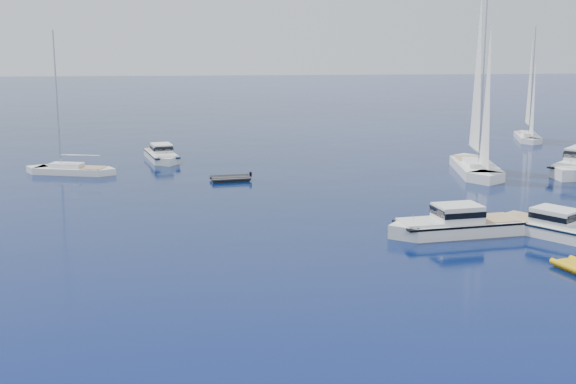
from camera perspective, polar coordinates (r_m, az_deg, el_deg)
The scene contains 8 objects.
ground at distance 35.55m, azimuth 11.36°, elevation -11.11°, with size 400.00×400.00×0.00m, color navy.
motor_cruiser_right at distance 55.52m, azimuth 19.06°, elevation -3.10°, with size 2.83×9.26×2.43m, color silver, non-canonical shape.
motor_cruiser_centre at distance 54.23m, azimuth 12.06°, elevation -3.04°, with size 3.07×10.05×2.64m, color silver, non-canonical shape.
motor_cruiser_horizon at distance 83.53m, azimuth -9.20°, elevation 2.30°, with size 2.62×8.58×2.25m, color silver, non-canonical shape.
sailboat_sails_r at distance 77.57m, azimuth 13.56°, elevation 1.38°, with size 3.54×13.61×20.00m, color white, non-canonical shape.
sailboat_far_l at distance 77.79m, azimuth -15.62°, elevation 1.30°, with size 2.49×9.59×14.09m, color silver, non-canonical shape.
sailboat_sails_far at distance 102.10m, azimuth 17.12°, elevation 3.66°, with size 2.55×9.83×14.44m, color silver, non-canonical shape.
tender_grey_far at distance 71.62m, azimuth -4.24°, elevation 0.82°, with size 2.06×3.78×0.95m, color black, non-canonical shape.
Camera 1 is at (-9.61, -31.33, 13.79)m, focal length 48.57 mm.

